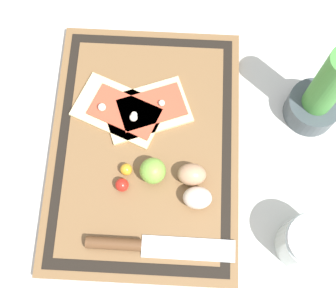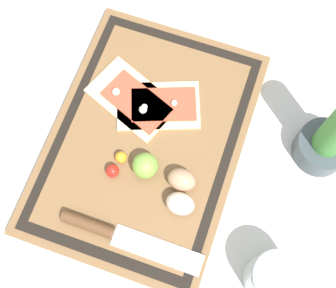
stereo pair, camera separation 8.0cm
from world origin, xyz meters
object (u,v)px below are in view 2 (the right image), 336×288
object	(u,v)px
pizza_slice_near	(133,99)
cherry_tomato_yellow	(121,157)
knife	(108,232)
pizza_slice_far	(159,105)
egg_brown	(182,180)
lime	(145,166)
cherry_tomato_red	(113,171)
sauce_jar	(273,278)
egg_pink	(180,204)
herb_pot	(331,139)

from	to	relation	value
pizza_slice_near	cherry_tomato_yellow	distance (m)	0.12
knife	pizza_slice_far	bearing A→B (deg)	179.38
pizza_slice_far	egg_brown	size ratio (longest dim) A/B	3.53
egg_brown	lime	xyz separation A→B (m)	(-0.00, -0.07, 0.00)
lime	cherry_tomato_red	xyz separation A→B (m)	(0.03, -0.06, -0.01)
pizza_slice_far	cherry_tomato_yellow	world-z (taller)	same
knife	sauce_jar	xyz separation A→B (m)	(-0.02, 0.30, 0.01)
egg_pink	lime	size ratio (longest dim) A/B	1.09
egg_brown	herb_pot	xyz separation A→B (m)	(-0.15, 0.23, 0.04)
cherry_tomato_red	sauce_jar	bearing A→B (deg)	75.00
egg_pink	cherry_tomato_yellow	xyz separation A→B (m)	(-0.05, -0.14, -0.01)
egg_brown	cherry_tomato_red	distance (m)	0.13
knife	egg_brown	xyz separation A→B (m)	(-0.13, 0.10, 0.01)
egg_brown	pizza_slice_near	bearing A→B (deg)	-131.25
egg_pink	cherry_tomato_yellow	distance (m)	0.14
herb_pot	sauce_jar	bearing A→B (deg)	-5.92
pizza_slice_near	knife	bearing A→B (deg)	11.00
cherry_tomato_red	egg_pink	bearing A→B (deg)	82.38
pizza_slice_near	egg_brown	size ratio (longest dim) A/B	3.67
lime	sauce_jar	xyz separation A→B (m)	(0.12, 0.28, -0.00)
pizza_slice_near	lime	bearing A→B (deg)	30.23
egg_brown	lime	distance (m)	0.07
egg_brown	pizza_slice_far	bearing A→B (deg)	-145.17
lime	pizza_slice_far	bearing A→B (deg)	-171.41
lime	cherry_tomato_yellow	bearing A→B (deg)	-94.26
lime	sauce_jar	size ratio (longest dim) A/B	0.52
cherry_tomato_yellow	cherry_tomato_red	bearing A→B (deg)	-9.91
pizza_slice_near	cherry_tomato_yellow	world-z (taller)	same
herb_pot	sauce_jar	xyz separation A→B (m)	(0.27, -0.03, -0.04)
cherry_tomato_red	sauce_jar	distance (m)	0.35
pizza_slice_far	cherry_tomato_yellow	xyz separation A→B (m)	(0.13, -0.03, 0.01)
knife	egg_pink	distance (m)	0.14
egg_brown	lime	size ratio (longest dim) A/B	1.09
pizza_slice_near	cherry_tomato_red	distance (m)	0.15
egg_brown	cherry_tomato_red	xyz separation A→B (m)	(0.02, -0.13, -0.01)
lime	herb_pot	xyz separation A→B (m)	(-0.15, 0.31, 0.03)
pizza_slice_far	egg_pink	bearing A→B (deg)	30.59
pizza_slice_far	sauce_jar	world-z (taller)	sauce_jar
egg_brown	cherry_tomato_red	bearing A→B (deg)	-79.16
egg_pink	sauce_jar	bearing A→B (deg)	69.95
egg_pink	pizza_slice_near	bearing A→B (deg)	-137.38
pizza_slice_near	lime	distance (m)	0.15
knife	herb_pot	xyz separation A→B (m)	(-0.29, 0.33, 0.05)
egg_brown	egg_pink	distance (m)	0.05
egg_brown	herb_pot	world-z (taller)	herb_pot
egg_pink	sauce_jar	size ratio (longest dim) A/B	0.57
cherry_tomato_red	herb_pot	bearing A→B (deg)	116.05
knife	egg_brown	world-z (taller)	egg_brown
egg_pink	cherry_tomato_yellow	bearing A→B (deg)	-110.06
pizza_slice_near	cherry_tomato_yellow	size ratio (longest dim) A/B	8.59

